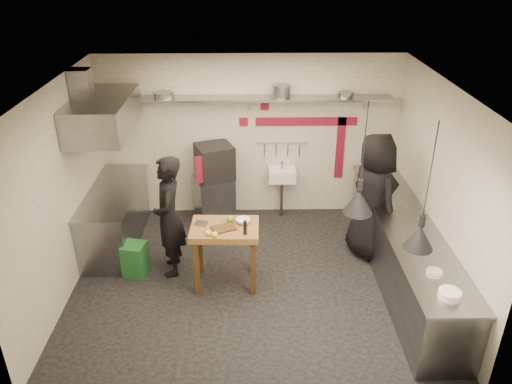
{
  "coord_description": "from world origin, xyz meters",
  "views": [
    {
      "loc": [
        -0.04,
        -5.87,
        4.35
      ],
      "look_at": [
        0.07,
        0.3,
        1.26
      ],
      "focal_mm": 35.0,
      "sensor_mm": 36.0,
      "label": 1
    }
  ],
  "objects_px": {
    "green_bin": "(135,259)",
    "chef_right": "(373,197)",
    "chef_left": "(169,217)",
    "prep_table": "(226,255)",
    "combi_oven": "(215,162)",
    "oven_stand": "(214,198)"
  },
  "relations": [
    {
      "from": "green_bin",
      "to": "prep_table",
      "type": "xyz_separation_m",
      "value": [
        1.32,
        -0.23,
        0.21
      ]
    },
    {
      "from": "green_bin",
      "to": "chef_right",
      "type": "distance_m",
      "value": 3.61
    },
    {
      "from": "chef_left",
      "to": "green_bin",
      "type": "bearing_deg",
      "value": -86.42
    },
    {
      "from": "chef_right",
      "to": "combi_oven",
      "type": "bearing_deg",
      "value": 42.65
    },
    {
      "from": "green_bin",
      "to": "prep_table",
      "type": "distance_m",
      "value": 1.36
    },
    {
      "from": "combi_oven",
      "to": "chef_left",
      "type": "bearing_deg",
      "value": -131.81
    },
    {
      "from": "green_bin",
      "to": "chef_right",
      "type": "bearing_deg",
      "value": 8.12
    },
    {
      "from": "oven_stand",
      "to": "green_bin",
      "type": "height_order",
      "value": "oven_stand"
    },
    {
      "from": "chef_right",
      "to": "green_bin",
      "type": "bearing_deg",
      "value": 75.61
    },
    {
      "from": "oven_stand",
      "to": "chef_left",
      "type": "relative_size",
      "value": 0.44
    },
    {
      "from": "prep_table",
      "to": "green_bin",
      "type": "bearing_deg",
      "value": 171.78
    },
    {
      "from": "combi_oven",
      "to": "green_bin",
      "type": "height_order",
      "value": "combi_oven"
    },
    {
      "from": "combi_oven",
      "to": "green_bin",
      "type": "xyz_separation_m",
      "value": [
        -1.09,
        -1.61,
        -0.84
      ]
    },
    {
      "from": "green_bin",
      "to": "chef_right",
      "type": "relative_size",
      "value": 0.25
    },
    {
      "from": "green_bin",
      "to": "chef_left",
      "type": "relative_size",
      "value": 0.28
    },
    {
      "from": "oven_stand",
      "to": "green_bin",
      "type": "relative_size",
      "value": 1.6
    },
    {
      "from": "chef_right",
      "to": "oven_stand",
      "type": "bearing_deg",
      "value": 43.0
    },
    {
      "from": "chef_left",
      "to": "oven_stand",
      "type": "bearing_deg",
      "value": 154.99
    },
    {
      "from": "combi_oven",
      "to": "chef_left",
      "type": "relative_size",
      "value": 0.32
    },
    {
      "from": "green_bin",
      "to": "prep_table",
      "type": "bearing_deg",
      "value": -9.75
    },
    {
      "from": "chef_left",
      "to": "combi_oven",
      "type": "bearing_deg",
      "value": 153.72
    },
    {
      "from": "green_bin",
      "to": "prep_table",
      "type": "height_order",
      "value": "prep_table"
    }
  ]
}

